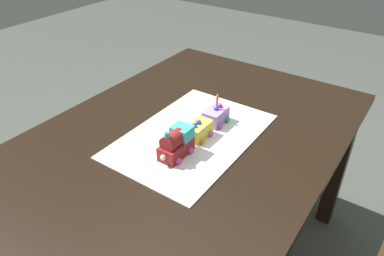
{
  "coord_description": "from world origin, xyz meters",
  "views": [
    {
      "loc": [
        -0.89,
        -0.63,
        1.48
      ],
      "look_at": [
        -0.01,
        -0.02,
        0.77
      ],
      "focal_mm": 33.75,
      "sensor_mm": 36.0,
      "label": 1
    }
  ],
  "objects_px": {
    "dining_table": "(189,156)",
    "cake_car_tanker_lavender": "(216,116)",
    "cake_locomotive": "(176,143)",
    "birthday_candle": "(217,99)",
    "cake_car_caboose_lemon": "(198,130)"
  },
  "relations": [
    {
      "from": "dining_table",
      "to": "cake_car_tanker_lavender",
      "type": "distance_m",
      "value": 0.18
    },
    {
      "from": "cake_car_tanker_lavender",
      "to": "cake_locomotive",
      "type": "bearing_deg",
      "value": 180.0
    },
    {
      "from": "dining_table",
      "to": "cake_car_tanker_lavender",
      "type": "bearing_deg",
      "value": -22.3
    },
    {
      "from": "cake_car_tanker_lavender",
      "to": "birthday_candle",
      "type": "height_order",
      "value": "birthday_candle"
    },
    {
      "from": "dining_table",
      "to": "birthday_candle",
      "type": "bearing_deg",
      "value": -21.19
    },
    {
      "from": "cake_locomotive",
      "to": "cake_car_caboose_lemon",
      "type": "distance_m",
      "value": 0.13
    },
    {
      "from": "cake_car_caboose_lemon",
      "to": "cake_car_tanker_lavender",
      "type": "height_order",
      "value": "same"
    },
    {
      "from": "cake_car_caboose_lemon",
      "to": "cake_car_tanker_lavender",
      "type": "bearing_deg",
      "value": 0.0
    },
    {
      "from": "cake_car_tanker_lavender",
      "to": "cake_car_caboose_lemon",
      "type": "bearing_deg",
      "value": 180.0
    },
    {
      "from": "dining_table",
      "to": "birthday_candle",
      "type": "relative_size",
      "value": 28.25
    },
    {
      "from": "cake_car_caboose_lemon",
      "to": "birthday_candle",
      "type": "xyz_separation_m",
      "value": [
        0.13,
        0.0,
        0.07
      ]
    },
    {
      "from": "cake_car_caboose_lemon",
      "to": "birthday_candle",
      "type": "distance_m",
      "value": 0.14
    },
    {
      "from": "cake_locomotive",
      "to": "cake_car_tanker_lavender",
      "type": "height_order",
      "value": "cake_locomotive"
    },
    {
      "from": "cake_car_tanker_lavender",
      "to": "birthday_candle",
      "type": "distance_m",
      "value": 0.07
    },
    {
      "from": "cake_locomotive",
      "to": "dining_table",
      "type": "bearing_deg",
      "value": 18.46
    }
  ]
}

